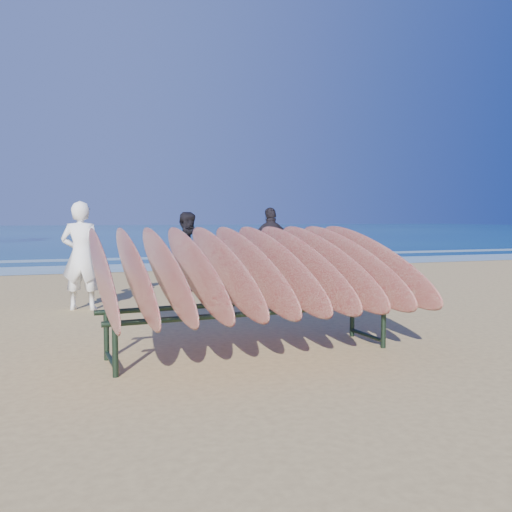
{
  "coord_description": "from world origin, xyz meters",
  "views": [
    {
      "loc": [
        -2.34,
        -6.15,
        1.47
      ],
      "look_at": [
        0.0,
        0.8,
        0.95
      ],
      "focal_mm": 38.0,
      "sensor_mm": 36.0,
      "label": 1
    }
  ],
  "objects_px": {
    "person_white": "(81,256)",
    "person_dark_b": "(271,246)",
    "surfboard_rack": "(251,268)",
    "person_dark_a": "(189,252)"
  },
  "relations": [
    {
      "from": "person_white",
      "to": "person_dark_b",
      "type": "bearing_deg",
      "value": -134.77
    },
    {
      "from": "surfboard_rack",
      "to": "person_white",
      "type": "xyz_separation_m",
      "value": [
        -1.69,
        3.54,
        -0.06
      ]
    },
    {
      "from": "person_dark_a",
      "to": "person_dark_b",
      "type": "bearing_deg",
      "value": -13.04
    },
    {
      "from": "person_dark_a",
      "to": "person_white",
      "type": "bearing_deg",
      "value": 179.29
    },
    {
      "from": "surfboard_rack",
      "to": "person_dark_a",
      "type": "height_order",
      "value": "person_dark_a"
    },
    {
      "from": "person_dark_a",
      "to": "surfboard_rack",
      "type": "bearing_deg",
      "value": -129.16
    },
    {
      "from": "person_white",
      "to": "surfboard_rack",
      "type": "bearing_deg",
      "value": 132.03
    },
    {
      "from": "person_white",
      "to": "person_dark_b",
      "type": "height_order",
      "value": "person_white"
    },
    {
      "from": "surfboard_rack",
      "to": "person_dark_a",
      "type": "distance_m",
      "value": 4.95
    },
    {
      "from": "person_white",
      "to": "person_dark_a",
      "type": "bearing_deg",
      "value": -129.01
    }
  ]
}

